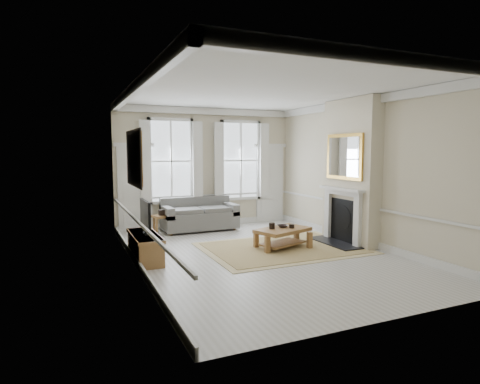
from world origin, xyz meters
name	(u,v)px	position (x,y,z in m)	size (l,w,h in m)	color
floor	(262,255)	(0.00, 0.00, 0.00)	(7.20, 7.20, 0.00)	#B7B5AD
ceiling	(263,91)	(0.00, 0.00, 3.40)	(7.20, 7.20, 0.00)	white
back_wall	(207,168)	(0.00, 3.60, 1.70)	(5.20, 5.20, 0.00)	beige
left_wall	(135,178)	(-2.60, 0.00, 1.70)	(7.20, 7.20, 0.00)	beige
right_wall	(363,172)	(2.60, 0.00, 1.70)	(7.20, 7.20, 0.00)	beige
window_left	(171,161)	(-1.05, 3.55, 1.90)	(1.26, 0.20, 2.20)	#B2BCC6
window_right	(241,160)	(1.05, 3.55, 1.90)	(1.26, 0.20, 2.20)	#B2BCC6
door_left	(135,189)	(-2.05, 3.56, 1.15)	(0.90, 0.08, 2.30)	silver
door_right	(270,184)	(2.05, 3.56, 1.15)	(0.90, 0.08, 2.30)	silver
painting	(134,158)	(-2.56, 0.30, 2.05)	(0.05, 1.66, 1.06)	#B67B1F
chimney_breast	(351,172)	(2.43, 0.20, 1.70)	(0.35, 1.70, 3.38)	beige
hearth	(334,243)	(2.00, 0.20, 0.03)	(0.55, 1.50, 0.05)	black
fireplace	(342,213)	(2.20, 0.20, 0.73)	(0.21, 1.45, 1.33)	silver
mirror	(344,157)	(2.21, 0.20, 2.05)	(0.06, 1.26, 1.06)	gold
sofa	(199,217)	(-0.40, 3.11, 0.37)	(2.01, 0.98, 0.90)	slate
side_table	(162,219)	(-1.48, 2.95, 0.40)	(0.52, 0.52, 0.51)	brown
rug	(283,248)	(0.67, 0.31, 0.01)	(3.50, 2.60, 0.02)	tan
coffee_table	(283,232)	(0.67, 0.31, 0.38)	(1.39, 1.07, 0.46)	brown
ceramic_pot_a	(272,226)	(0.42, 0.36, 0.53)	(0.13, 0.13, 0.13)	black
ceramic_pot_b	(292,226)	(0.87, 0.26, 0.50)	(0.12, 0.12, 0.09)	black
bowl	(283,226)	(0.72, 0.41, 0.49)	(0.24, 0.24, 0.06)	black
tv_stand	(145,247)	(-2.34, 0.59, 0.26)	(0.47, 1.47, 0.53)	brown
tv	(145,215)	(-2.32, 0.59, 0.92)	(0.08, 0.90, 0.68)	black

